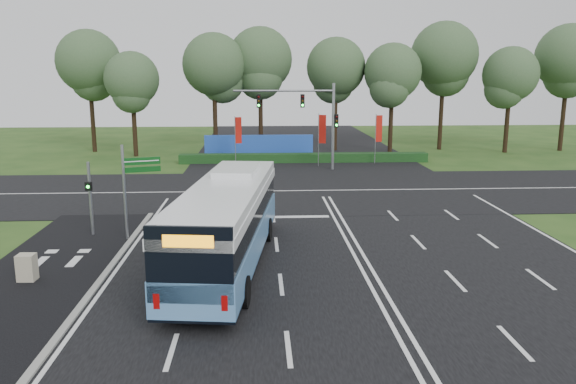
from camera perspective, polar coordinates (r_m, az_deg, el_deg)
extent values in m
plane|color=#244717|center=(26.18, 6.09, -5.29)|extent=(120.00, 120.00, 0.00)
cube|color=black|center=(26.18, 6.09, -5.24)|extent=(20.00, 120.00, 0.04)
cube|color=black|center=(37.70, 3.22, 0.13)|extent=(120.00, 14.00, 0.05)
cube|color=black|center=(24.49, -23.17, -7.37)|extent=(5.00, 18.00, 0.06)
cube|color=gray|center=(23.76, -17.69, -7.46)|extent=(0.25, 18.00, 0.12)
cube|color=#558CC6|center=(22.91, -6.13, -4.82)|extent=(4.20, 13.04, 1.17)
cube|color=black|center=(23.07, -6.10, -6.09)|extent=(4.17, 12.97, 0.32)
cube|color=black|center=(22.63, -6.19, -2.23)|extent=(4.07, 12.84, 1.01)
cube|color=white|center=(22.48, -6.23, -0.64)|extent=(4.20, 13.04, 0.37)
cube|color=white|center=(22.40, -6.25, 0.29)|extent=(4.08, 12.53, 0.37)
cube|color=white|center=(24.93, -5.20, 2.24)|extent=(2.08, 3.39, 0.27)
cube|color=black|center=(16.66, -9.99, -7.36)|extent=(2.58, 0.43, 2.35)
cube|color=orange|center=(16.39, -10.11, -4.94)|extent=(1.49, 0.24, 0.37)
cylinder|color=black|center=(26.72, -7.43, -3.72)|extent=(0.43, 1.14, 1.11)
cylinder|color=black|center=(26.36, -2.06, -3.85)|extent=(0.43, 1.14, 1.11)
cylinder|color=black|center=(19.63, -11.82, -9.73)|extent=(0.43, 1.14, 1.11)
cylinder|color=black|center=(19.13, -4.44, -10.09)|extent=(0.43, 1.14, 1.11)
cylinder|color=gray|center=(28.56, -19.42, -0.70)|extent=(0.14, 0.14, 3.62)
cube|color=black|center=(28.26, -19.61, 0.55)|extent=(0.31, 0.22, 0.41)
sphere|color=#19F233|center=(28.17, -19.67, 0.51)|extent=(0.14, 0.14, 0.14)
cylinder|color=gray|center=(27.21, -16.25, -0.12)|extent=(0.14, 0.14, 4.53)
cube|color=#0C4513|center=(27.01, -14.64, 3.06)|extent=(1.64, 0.55, 0.34)
cube|color=#0C4513|center=(27.08, -14.59, 2.24)|extent=(1.64, 0.55, 0.25)
cube|color=white|center=(26.98, -14.65, 3.05)|extent=(1.52, 0.47, 0.05)
cube|color=#B1A78F|center=(23.50, -25.00, -7.02)|extent=(0.66, 0.56, 1.07)
cylinder|color=gray|center=(48.40, -5.38, 5.20)|extent=(0.07, 0.07, 4.20)
cube|color=red|center=(48.41, -5.05, 6.26)|extent=(0.53, 0.26, 2.24)
cylinder|color=gray|center=(47.56, 3.12, 5.28)|extent=(0.07, 0.07, 4.46)
cube|color=red|center=(47.39, 3.52, 6.39)|extent=(0.58, 0.23, 2.38)
cylinder|color=gray|center=(49.50, 8.87, 5.32)|extent=(0.07, 0.07, 4.31)
cube|color=red|center=(49.55, 9.24, 6.38)|extent=(0.57, 0.17, 2.30)
cylinder|color=gray|center=(45.79, 4.61, 6.59)|extent=(0.24, 0.24, 7.00)
cylinder|color=gray|center=(45.25, -0.44, 10.25)|extent=(8.00, 0.16, 0.16)
cube|color=black|center=(45.38, 1.48, 9.24)|extent=(0.32, 0.28, 1.05)
cube|color=black|center=(45.23, -3.00, 9.22)|extent=(0.32, 0.28, 1.05)
cube|color=black|center=(45.78, 4.93, 7.22)|extent=(0.32, 0.28, 1.05)
cube|color=#123313|center=(49.89, 1.66, 3.48)|extent=(22.00, 1.20, 0.80)
cube|color=blue|center=(52.10, -2.97, 4.60)|extent=(10.00, 0.30, 2.20)
cylinder|color=black|center=(59.78, -19.29, 7.91)|extent=(0.44, 0.44, 8.45)
sphere|color=#3C5B35|center=(59.69, -19.60, 12.38)|extent=(6.23, 6.23, 6.23)
cylinder|color=black|center=(55.37, -15.37, 7.07)|extent=(0.44, 0.44, 6.90)
sphere|color=#3C5B35|center=(55.20, -15.59, 11.02)|extent=(5.08, 5.08, 5.08)
cylinder|color=black|center=(55.71, -7.43, 8.08)|extent=(0.44, 0.44, 8.18)
sphere|color=#3C5B35|center=(55.60, -7.56, 12.73)|extent=(6.03, 6.03, 6.03)
cylinder|color=black|center=(57.68, -2.80, 8.55)|extent=(0.44, 0.44, 8.70)
sphere|color=#3C5B35|center=(57.60, -2.85, 13.33)|extent=(6.41, 6.41, 6.41)
cylinder|color=black|center=(57.51, 4.82, 8.15)|extent=(0.44, 0.44, 7.97)
sphere|color=#3C5B35|center=(57.40, 4.90, 12.54)|extent=(5.87, 5.87, 5.87)
cylinder|color=black|center=(56.55, 10.43, 7.71)|extent=(0.44, 0.44, 7.52)
sphere|color=#3C5B35|center=(56.42, 10.59, 11.92)|extent=(5.54, 5.54, 5.54)
cylinder|color=black|center=(60.35, 15.33, 8.49)|extent=(0.44, 0.44, 9.10)
sphere|color=#3C5B35|center=(60.29, 15.60, 13.26)|extent=(6.71, 6.71, 6.71)
cylinder|color=black|center=(60.07, 21.40, 7.22)|extent=(0.44, 0.44, 7.29)
sphere|color=#3C5B35|center=(59.93, 21.69, 11.06)|extent=(5.37, 5.37, 5.37)
cylinder|color=black|center=(63.72, 26.23, 7.76)|extent=(0.44, 0.44, 8.88)
sphere|color=#3C5B35|center=(63.66, 26.64, 12.16)|extent=(6.55, 6.55, 6.55)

